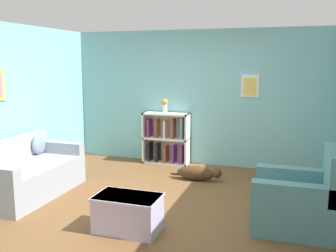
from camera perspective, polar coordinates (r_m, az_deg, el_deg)
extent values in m
plane|color=brown|center=(5.49, -1.32, -11.54)|extent=(14.00, 14.00, 0.00)
cube|color=#7AB7BC|center=(7.31, 4.51, 4.28)|extent=(5.60, 0.10, 2.60)
cube|color=silver|center=(7.06, 12.37, 5.93)|extent=(0.32, 0.02, 0.40)
cube|color=#DBBC56|center=(7.05, 12.36, 5.92)|extent=(0.24, 0.01, 0.32)
cube|color=#7AB7BC|center=(6.47, -23.23, 2.80)|extent=(0.10, 5.00, 2.60)
cube|color=#9399A3|center=(6.07, -20.35, -7.70)|extent=(0.90, 1.71, 0.47)
cube|color=#9399A3|center=(6.20, -23.28, -3.53)|extent=(0.16, 1.71, 0.36)
cube|color=#9399A3|center=(6.59, -16.35, -3.14)|extent=(0.90, 0.16, 0.19)
ellipsoid|color=slate|center=(6.58, -19.06, -2.64)|extent=(0.14, 0.34, 0.34)
cube|color=silver|center=(7.52, -3.48, -1.69)|extent=(0.04, 0.31, 1.01)
cube|color=silver|center=(7.25, 2.98, -2.11)|extent=(0.04, 0.31, 1.01)
cube|color=silver|center=(7.51, 0.05, -1.68)|extent=(0.91, 0.02, 1.01)
cube|color=silver|center=(7.48, -0.30, -5.55)|extent=(0.91, 0.31, 0.04)
cube|color=silver|center=(7.37, -0.31, -1.90)|extent=(0.91, 0.31, 0.04)
cube|color=silver|center=(7.29, -0.31, 1.85)|extent=(0.91, 0.31, 0.04)
cube|color=black|center=(7.53, -2.69, -3.92)|extent=(0.03, 0.23, 0.39)
cube|color=#7A2D84|center=(7.44, -2.80, -0.32)|extent=(0.04, 0.23, 0.34)
cube|color=black|center=(7.48, -1.59, -4.08)|extent=(0.05, 0.23, 0.37)
cube|color=brown|center=(7.38, -1.59, -0.35)|extent=(0.03, 0.23, 0.35)
cube|color=brown|center=(7.43, -0.26, -4.33)|extent=(0.03, 0.23, 0.34)
cube|color=silver|center=(7.32, -0.34, -0.47)|extent=(0.03, 0.23, 0.34)
cube|color=#7A2D84|center=(7.38, 0.94, -4.33)|extent=(0.04, 0.23, 0.36)
cube|color=brown|center=(7.27, 0.87, -0.40)|extent=(0.03, 0.23, 0.38)
cube|color=#7A2D84|center=(7.33, 2.19, -4.44)|extent=(0.04, 0.23, 0.36)
cube|color=#60939E|center=(7.22, 2.26, -0.33)|extent=(0.03, 0.23, 0.42)
cube|color=slate|center=(4.89, 18.77, -12.09)|extent=(0.99, 0.86, 0.44)
cube|color=slate|center=(4.76, 24.02, -6.67)|extent=(0.18, 0.86, 0.56)
cube|color=slate|center=(4.46, 19.04, -9.76)|extent=(0.99, 0.18, 0.22)
cube|color=slate|center=(5.11, 18.94, -7.25)|extent=(0.99, 0.18, 0.22)
cube|color=#BCB2D1|center=(4.59, -6.12, -13.10)|extent=(0.75, 0.46, 0.44)
cube|color=silver|center=(4.51, -6.17, -10.71)|extent=(0.78, 0.48, 0.03)
ellipsoid|color=#472D19|center=(6.43, 4.23, -7.17)|extent=(0.65, 0.22, 0.25)
sphere|color=#472D19|center=(6.35, 7.47, -7.14)|extent=(0.17, 0.17, 0.17)
ellipsoid|color=#472D19|center=(6.58, 1.12, -7.31)|extent=(0.20, 0.05, 0.05)
cylinder|color=silver|center=(7.28, -0.48, 2.65)|extent=(0.09, 0.09, 0.17)
sphere|color=orange|center=(7.26, -0.48, 3.70)|extent=(0.12, 0.12, 0.12)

